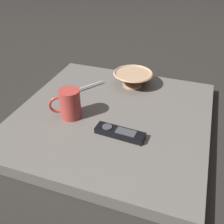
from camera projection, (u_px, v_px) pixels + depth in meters
name	position (u px, v px, depth m)	size (l,w,h in m)	color
ground_plane	(112.00, 123.00, 0.94)	(6.00, 6.00, 0.00)	black
table	(112.00, 118.00, 0.93)	(0.66, 0.66, 0.04)	#5B5651
cereal_bowl	(133.00, 78.00, 1.06)	(0.16, 0.16, 0.06)	tan
coffee_mug	(69.00, 104.00, 0.87)	(0.08, 0.10, 0.10)	#A53833
teaspoon	(77.00, 90.00, 1.03)	(0.13, 0.09, 0.02)	silver
tv_remote_near	(120.00, 133.00, 0.81)	(0.05, 0.16, 0.02)	black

